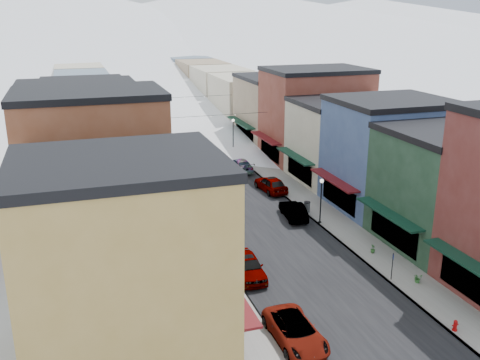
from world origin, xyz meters
TOP-DOWN VIEW (x-y plane):
  - ground at (0.00, 0.00)m, footprint 600.00×600.00m
  - road at (0.00, 60.00)m, footprint 10.00×160.00m
  - sidewalk_left at (-6.60, 60.00)m, footprint 3.20×160.00m
  - sidewalk_right at (6.60, 60.00)m, footprint 3.20×160.00m
  - curb_left at (-5.05, 60.00)m, footprint 0.10×160.00m
  - curb_right at (5.05, 60.00)m, footprint 0.10×160.00m
  - bldg_l_yellow at (-13.19, 4.00)m, footprint 11.30×8.70m
  - bldg_l_cream at (-13.19, 12.50)m, footprint 11.30×8.20m
  - bldg_l_brick_near at (-13.69, 20.50)m, footprint 12.30×8.20m
  - bldg_l_grayblue at (-13.19, 29.00)m, footprint 11.30×9.20m
  - bldg_l_brick_far at (-14.19, 38.00)m, footprint 13.30×9.20m
  - bldg_l_tan at (-13.19, 48.00)m, footprint 11.30×11.20m
  - bldg_r_green at (13.19, 12.00)m, footprint 11.30×9.20m
  - bldg_r_blue at (13.19, 21.00)m, footprint 11.30×9.20m
  - bldg_r_cream at (13.69, 30.00)m, footprint 12.30×9.20m
  - bldg_r_brick_far at (14.19, 39.00)m, footprint 13.30×9.20m
  - bldg_r_tan at (13.19, 49.00)m, footprint 11.30×11.20m
  - distant_blocks at (0.00, 83.00)m, footprint 34.00×55.00m
  - mountain_ridge at (-19.47, 277.18)m, footprint 670.00×340.00m
  - overhead_cables at (0.00, 47.50)m, footprint 16.40×15.04m
  - car_white_suv at (-4.04, 3.00)m, footprint 2.46×5.28m
  - car_silver_sedan at (-4.05, 11.41)m, footprint 2.16×4.86m
  - car_dark_hatch at (-4.30, 32.12)m, footprint 1.67×4.26m
  - car_silver_wagon at (-3.50, 42.44)m, footprint 2.73×5.41m
  - car_green_sedan at (3.53, 20.81)m, footprint 2.12×4.73m
  - car_gray_suv at (4.30, 28.49)m, footprint 2.44×5.09m
  - car_black_sedan at (3.50, 36.63)m, footprint 2.30×5.26m
  - car_lane_silver at (-2.11, 56.25)m, footprint 2.62×5.21m
  - car_lane_white at (2.02, 68.80)m, footprint 3.60×6.48m
  - fire_hydrant at (5.31, 1.00)m, footprint 0.40×0.30m
  - parking_sign at (5.28, 7.59)m, footprint 0.11×0.26m
  - trash_can at (5.20, 21.46)m, footprint 0.60×0.60m
  - streetlamp_near at (5.20, 18.71)m, footprint 0.34×0.34m
  - streetlamp_far at (5.24, 44.83)m, footprint 0.37×0.37m
  - planter_near at (6.77, 6.66)m, footprint 0.60×0.52m
  - planter_far at (6.36, 11.81)m, footprint 0.52×0.52m
  - snow_pile_near at (-4.28, 17.29)m, footprint 2.10×2.50m
  - snow_pile_mid at (-4.33, 28.54)m, footprint 2.48×2.73m
  - snow_pile_far at (-4.28, 42.37)m, footprint 2.10×2.49m

SIDE VIEW (x-z plane):
  - ground at x=0.00m, z-range 0.00..0.00m
  - road at x=0.00m, z-range 0.00..0.01m
  - sidewalk_left at x=-6.60m, z-range 0.00..0.15m
  - sidewalk_right at x=6.60m, z-range 0.00..0.15m
  - curb_left at x=-5.05m, z-range 0.00..0.15m
  - curb_right at x=5.05m, z-range 0.00..0.15m
  - snow_pile_far at x=-4.28m, z-range -0.02..0.87m
  - snow_pile_near at x=-4.28m, z-range -0.02..0.87m
  - fire_hydrant at x=5.31m, z-range 0.12..0.81m
  - planter_near at x=6.77m, z-range 0.15..0.80m
  - planter_far at x=6.36m, z-range 0.15..0.81m
  - snow_pile_mid at x=-4.33m, z-range -0.02..1.03m
  - trash_can at x=5.20m, z-range 0.16..1.18m
  - car_dark_hatch at x=-4.30m, z-range 0.00..1.38m
  - car_white_suv at x=-4.04m, z-range 0.00..1.46m
  - car_black_sedan at x=3.50m, z-range 0.00..1.50m
  - car_silver_wagon at x=-3.50m, z-range 0.00..1.51m
  - car_green_sedan at x=3.53m, z-range 0.00..1.51m
  - car_silver_sedan at x=-4.05m, z-range 0.00..1.63m
  - car_gray_suv at x=4.30m, z-range 0.00..1.68m
  - car_lane_silver at x=-2.11m, z-range 0.00..1.70m
  - car_lane_white at x=2.02m, z-range 0.00..1.71m
  - parking_sign at x=5.28m, z-range 0.32..2.34m
  - streetlamp_near at x=5.20m, z-range 0.68..4.73m
  - streetlamp_far at x=5.24m, z-range 0.73..5.21m
  - distant_blocks at x=0.00m, z-range 0.00..8.00m
  - bldg_r_cream at x=13.69m, z-range 0.01..9.01m
  - bldg_l_grayblue at x=-13.19m, z-range 0.01..9.01m
  - bldg_r_tan at x=13.19m, z-range 0.01..9.51m
  - bldg_r_green at x=13.19m, z-range 0.01..9.51m
  - bldg_l_cream at x=-13.19m, z-range 0.01..9.51m
  - bldg_l_tan at x=-13.19m, z-range 0.01..10.01m
  - bldg_r_blue at x=13.19m, z-range 0.01..10.51m
  - bldg_l_brick_far at x=-14.19m, z-range 0.01..11.01m
  - bldg_r_brick_far at x=14.19m, z-range 0.01..11.51m
  - bldg_l_yellow at x=-13.19m, z-range 0.01..11.51m
  - overhead_cables at x=0.00m, z-range 6.18..6.22m
  - bldg_l_brick_near at x=-13.69m, z-range 0.01..12.51m
  - mountain_ridge at x=-19.47m, z-range -2.64..31.36m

